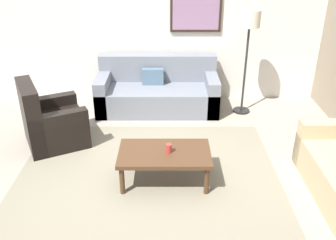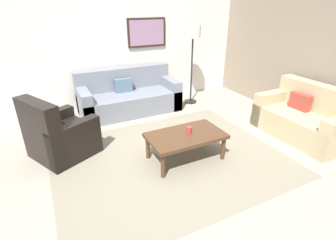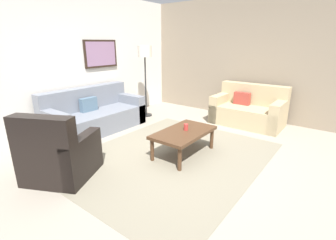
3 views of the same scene
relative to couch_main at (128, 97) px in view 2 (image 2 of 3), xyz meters
The scene contains 11 objects.
ground_plane 2.12m from the couch_main, 92.15° to the right, with size 8.00×8.00×0.00m, color gray.
rear_partition 1.22m from the couch_main, 98.87° to the left, with size 6.00×0.12×2.80m, color silver.
stone_feature_panel 3.76m from the couch_main, 35.66° to the right, with size 0.12×5.20×2.80m, color gray.
area_rug 2.12m from the couch_main, 92.15° to the right, with size 3.28×2.65×0.01m, color gray.
couch_main is the anchor object (origin of this frame).
couch_loveseat 3.43m from the couch_main, 46.11° to the right, with size 0.87×1.50×0.88m.
armchair_leather 1.99m from the couch_main, 139.52° to the right, with size 1.07×1.07×0.95m.
coffee_table 2.21m from the couch_main, 86.44° to the right, with size 1.10×0.64×0.41m.
cup 2.22m from the couch_main, 85.11° to the right, with size 0.07×0.07×0.11m, color #B2332D.
lamp_standing 1.83m from the couch_main, ahead, with size 0.32×0.32×1.71m.
framed_artwork 1.46m from the couch_main, 32.67° to the left, with size 0.87×0.04×0.60m.
Camera 2 is at (-1.47, -2.91, 2.14)m, focal length 27.44 mm.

